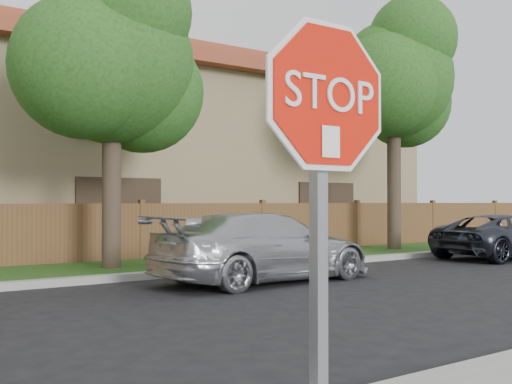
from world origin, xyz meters
TOP-DOWN VIEW (x-y plane):
  - far_curb at (0.00, 8.15)m, footprint 70.00×0.30m
  - tree_mid at (2.52, 9.57)m, footprint 4.80×3.90m
  - tree_right at (12.02, 9.57)m, footprint 4.80×3.90m
  - stop_sign at (-0.72, -1.48)m, footprint 1.01×0.13m
  - sedan_right at (4.50, 6.36)m, footprint 5.07×2.40m
  - sedan_far_right at (13.18, 6.55)m, footprint 4.64×2.26m

SIDE VIEW (x-z plane):
  - far_curb at x=0.00m, z-range 0.00..0.15m
  - sedan_far_right at x=13.18m, z-range 0.00..1.27m
  - sedan_right at x=4.50m, z-range 0.00..1.43m
  - stop_sign at x=-0.72m, z-range 0.55..3.11m
  - tree_mid at x=2.52m, z-range 1.20..8.55m
  - tree_right at x=12.02m, z-range 1.47..9.67m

